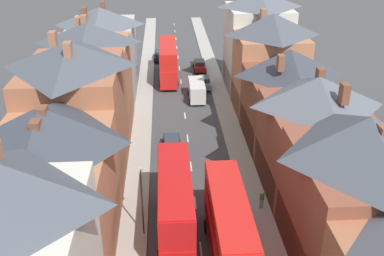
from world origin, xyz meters
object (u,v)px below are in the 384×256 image
Objects in this scene: car_parked_right_a at (200,65)px; street_lamp at (142,199)px; double_decker_bus_lead at (168,61)px; pedestrian_mid_left at (262,199)px; double_decker_bus_mid_street at (175,204)px; car_near_blue at (172,144)px; double_decker_bus_far_approaching at (229,229)px; delivery_van at (197,90)px; car_near_silver at (204,82)px; car_parked_left_a at (160,55)px.

car_parked_right_a is 0.80× the size of street_lamp.
double_decker_bus_lead is at bearing -141.98° from car_parked_right_a.
pedestrian_mid_left is 0.29× the size of street_lamp.
double_decker_bus_mid_street is 2.63× the size of car_near_blue.
pedestrian_mid_left is (3.65, 5.92, -1.78)m from double_decker_bus_far_approaching.
street_lamp is at bearing -94.00° from double_decker_bus_lead.
pedestrian_mid_left is (7.24, -10.53, 0.20)m from car_near_blue.
double_decker_bus_lead and double_decker_bus_mid_street have the same top height.
delivery_van reaches higher than car_near_blue.
car_parked_right_a is (1.31, 42.15, -1.99)m from double_decker_bus_far_approaching.
delivery_van is (3.61, -8.00, -1.48)m from double_decker_bus_lead.
double_decker_bus_far_approaching reaches higher than car_near_silver.
pedestrian_mid_left reaches higher than car_near_silver.
double_decker_bus_mid_street is 13.41m from car_near_blue.
street_lamp is (-1.15, -44.43, 2.40)m from car_parked_left_a.
double_decker_bus_lead is 35.02m from street_lamp.
car_near_silver is at bearing 94.69° from pedestrian_mid_left.
car_near_blue is 26.16m from car_parked_right_a.
car_parked_left_a is (-6.20, 13.33, 0.00)m from car_near_silver.
car_near_silver reaches higher than car_near_blue.
delivery_van is at bearing 75.43° from car_near_blue.
double_decker_bus_lead is 38.48m from double_decker_bus_far_approaching.
double_decker_bus_mid_street is 2.40× the size of car_parked_left_a.
pedestrian_mid_left is (7.25, -32.39, -1.78)m from double_decker_bus_lead.
pedestrian_mid_left reaches higher than car_parked_right_a.
car_near_silver is 0.92× the size of car_parked_right_a.
car_parked_left_a is 2.80× the size of pedestrian_mid_left.
pedestrian_mid_left is 10.26m from street_lamp.
double_decker_bus_far_approaching is at bearing -121.64° from pedestrian_mid_left.
street_lamp is (-6.04, 3.39, 0.43)m from double_decker_bus_far_approaching.
delivery_van reaches higher than car_parked_left_a.
double_decker_bus_lead reaches higher than pedestrian_mid_left.
car_parked_left_a is at bearing 92.37° from car_near_blue.
car_near_blue is 1.02× the size of car_near_silver.
car_parked_right_a is 39.53m from street_lamp.
car_parked_left_a is (-1.29, 9.50, -1.97)m from double_decker_bus_lead.
street_lamp is (-6.05, -26.92, 1.90)m from delivery_van.
car_parked_right_a is at bearing 79.26° from street_lamp.
street_lamp is (-2.44, -34.93, 0.43)m from double_decker_bus_lead.
street_lamp is at bearing -165.32° from pedestrian_mid_left.
car_near_silver is (4.90, 18.03, 0.01)m from car_near_blue.
double_decker_bus_far_approaching is 6.94m from street_lamp.
car_near_blue is at bearing -87.63° from car_parked_left_a.
delivery_van is at bearing 89.98° from double_decker_bus_far_approaching.
street_lamp reaches higher than car_near_blue.
car_near_silver is at bearing 72.71° from delivery_van.
street_lamp is at bearing 175.36° from double_decker_bus_mid_street.
double_decker_bus_mid_street is at bearing -97.58° from delivery_van.
double_decker_bus_mid_street and double_decker_bus_far_approaching have the same top height.
double_decker_bus_lead reaches higher than car_near_silver.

